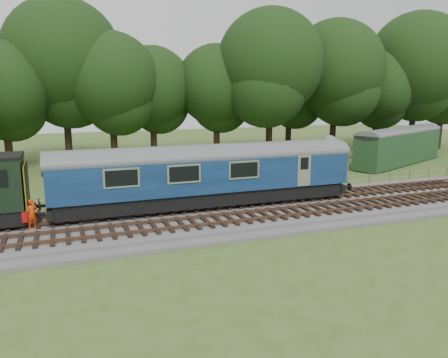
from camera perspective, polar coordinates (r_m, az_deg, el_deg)
name	(u,v)px	position (r m, az deg, el deg)	size (l,w,h in m)	color
ground	(254,214)	(26.24, 3.88, -4.64)	(120.00, 120.00, 0.00)	#3F5620
ballast	(254,212)	(26.19, 3.89, -4.28)	(70.00, 7.00, 0.35)	#4C4C4F
track_north	(244,202)	(27.37, 2.69, -3.06)	(67.20, 2.40, 0.21)	black
track_south	(265,215)	(24.74, 5.43, -4.67)	(67.20, 2.40, 0.21)	black
fence	(227,198)	(30.26, 0.37, -2.46)	(64.00, 0.12, 1.00)	#6B6054
tree_line	(168,161)	(46.72, -7.30, 2.36)	(70.00, 8.00, 18.00)	black
dmu_railcar	(207,170)	(26.06, -2.21, 1.14)	(18.05, 2.86, 3.88)	black
worker	(32,214)	(24.17, -23.79, -4.23)	(0.57, 0.37, 1.56)	#EF3F0C
parked_coach	(400,144)	(47.45, 22.00, 4.27)	(14.12, 8.13, 3.66)	#1B3B21
shed	(378,149)	(49.27, 19.42, 3.74)	(3.40, 3.40, 2.47)	#1B3B21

